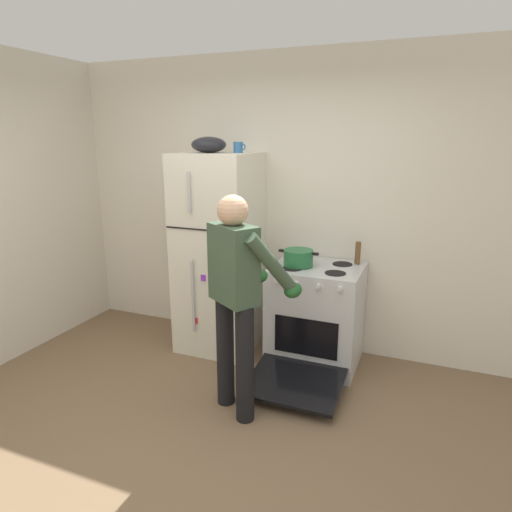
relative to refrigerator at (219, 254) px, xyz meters
The scene contains 9 objects.
ground 1.89m from the refrigerator, 71.65° to the right, with size 8.00×8.00×0.00m, color brown.
kitchen_wall_back 0.78m from the refrigerator, 36.15° to the left, with size 6.00×0.10×2.70m, color silver.
refrigerator is the anchor object (origin of this frame).
stove_range 1.05m from the refrigerator, ahead, with size 0.76×1.21×0.90m.
person_cook 1.10m from the refrigerator, 56.68° to the right, with size 0.65×0.69×1.60m.
red_pot 0.78m from the refrigerator, ahead, with size 0.35×0.25×0.14m.
coffee_mug 0.98m from the refrigerator, 15.40° to the left, with size 0.11×0.08×0.10m.
pepper_mill 1.26m from the refrigerator, ahead, with size 0.05×0.05×0.19m, color brown.
mixing_bowl 0.99m from the refrigerator, behind, with size 0.31×0.31×0.14m, color black.
Camera 1 is at (1.29, -2.01, 1.96)m, focal length 31.17 mm.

